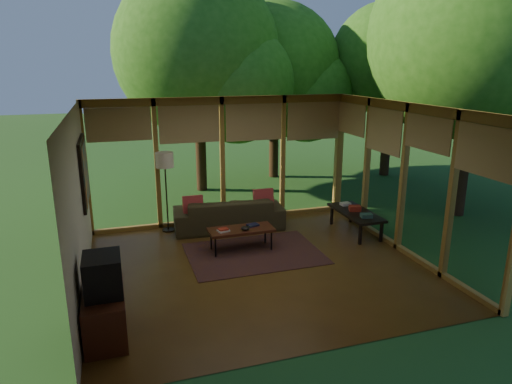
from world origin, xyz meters
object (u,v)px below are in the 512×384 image
object	(u,v)px
television	(103,275)
coffee_table	(241,230)
media_cabinet	(105,315)
floor_lamp	(165,164)
side_console	(356,214)
sofa	(229,213)

from	to	relation	value
television	coffee_table	world-z (taller)	television
media_cabinet	coffee_table	world-z (taller)	media_cabinet
television	floor_lamp	size ratio (longest dim) A/B	0.33
coffee_table	media_cabinet	bearing A→B (deg)	-137.88
floor_lamp	media_cabinet	bearing A→B (deg)	-108.73
floor_lamp	coffee_table	bearing A→B (deg)	-51.19
coffee_table	side_console	size ratio (longest dim) A/B	0.86
media_cabinet	television	world-z (taller)	television
media_cabinet	coffee_table	distance (m)	3.23
sofa	television	size ratio (longest dim) A/B	4.10
coffee_table	side_console	xyz separation A→B (m)	(2.48, 0.18, 0.02)
floor_lamp	coffee_table	size ratio (longest dim) A/B	1.38
side_console	coffee_table	bearing A→B (deg)	-175.90
sofa	side_console	distance (m)	2.62
media_cabinet	sofa	bearing A→B (deg)	53.84
sofa	side_console	world-z (taller)	sofa
sofa	floor_lamp	bearing A→B (deg)	-6.52
sofa	media_cabinet	size ratio (longest dim) A/B	2.26
sofa	television	world-z (taller)	television
floor_lamp	sofa	bearing A→B (deg)	-11.39
media_cabinet	side_console	world-z (taller)	media_cabinet
floor_lamp	coffee_table	distance (m)	2.12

